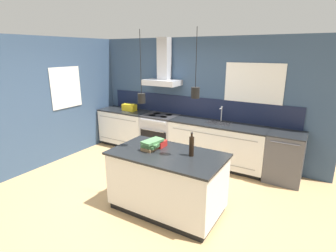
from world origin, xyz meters
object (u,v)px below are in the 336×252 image
(oven_range, at_px, (160,134))
(dishwasher, at_px, (285,157))
(red_supply_box, at_px, (157,143))
(yellow_toolbox, at_px, (129,107))
(book_stack, at_px, (152,144))
(bottle_on_island, at_px, (192,146))

(oven_range, xyz_separation_m, dishwasher, (2.68, 0.00, 0.00))
(red_supply_box, height_order, yellow_toolbox, yellow_toolbox)
(dishwasher, bearing_deg, book_stack, -131.28)
(bottle_on_island, xyz_separation_m, yellow_toolbox, (-2.55, 1.81, -0.06))
(oven_range, bearing_deg, yellow_toolbox, 179.72)
(oven_range, relative_size, yellow_toolbox, 2.68)
(dishwasher, xyz_separation_m, bottle_on_island, (-1.02, -1.81, 0.60))
(book_stack, bearing_deg, dishwasher, 48.72)
(bottle_on_island, relative_size, yellow_toolbox, 1.01)
(bottle_on_island, distance_m, book_stack, 0.62)
(dishwasher, height_order, bottle_on_island, bottle_on_island)
(oven_range, height_order, book_stack, book_stack)
(dishwasher, distance_m, yellow_toolbox, 3.61)
(oven_range, distance_m, dishwasher, 2.68)
(oven_range, distance_m, yellow_toolbox, 1.04)
(oven_range, relative_size, book_stack, 2.52)
(dishwasher, relative_size, red_supply_box, 3.55)
(bottle_on_island, bearing_deg, red_supply_box, 172.34)
(oven_range, height_order, red_supply_box, red_supply_box)
(yellow_toolbox, bearing_deg, oven_range, -0.28)
(dishwasher, distance_m, red_supply_box, 2.44)
(bottle_on_island, xyz_separation_m, red_supply_box, (-0.63, 0.08, -0.10))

